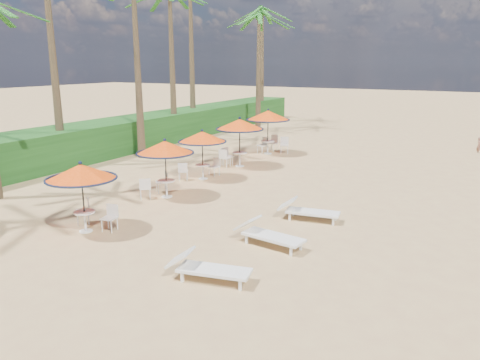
{
  "coord_description": "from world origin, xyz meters",
  "views": [
    {
      "loc": [
        5.74,
        -9.86,
        5.07
      ],
      "look_at": [
        -1.62,
        3.48,
        1.2
      ],
      "focal_mm": 35.0,
      "sensor_mm": 36.0,
      "label": 1
    }
  ],
  "objects_px": {
    "station_3": "(238,129)",
    "lounger_mid": "(267,233)",
    "station_0": "(83,178)",
    "station_1": "(164,152)",
    "lounger_near": "(206,267)",
    "lounger_far": "(307,210)",
    "station_4": "(269,121)",
    "station_2": "(202,141)"
  },
  "relations": [
    {
      "from": "station_0",
      "to": "station_2",
      "type": "bearing_deg",
      "value": 94.12
    },
    {
      "from": "station_3",
      "to": "lounger_mid",
      "type": "height_order",
      "value": "station_3"
    },
    {
      "from": "station_3",
      "to": "lounger_mid",
      "type": "xyz_separation_m",
      "value": [
        5.72,
        -8.61,
        -1.53
      ]
    },
    {
      "from": "lounger_near",
      "to": "station_4",
      "type": "bearing_deg",
      "value": 98.01
    },
    {
      "from": "station_1",
      "to": "lounger_mid",
      "type": "bearing_deg",
      "value": -24.41
    },
    {
      "from": "lounger_mid",
      "to": "lounger_far",
      "type": "height_order",
      "value": "lounger_mid"
    },
    {
      "from": "lounger_far",
      "to": "lounger_near",
      "type": "bearing_deg",
      "value": -104.73
    },
    {
      "from": "station_1",
      "to": "lounger_near",
      "type": "distance_m",
      "value": 7.52
    },
    {
      "from": "station_2",
      "to": "station_3",
      "type": "relative_size",
      "value": 0.9
    },
    {
      "from": "station_0",
      "to": "station_3",
      "type": "distance_m",
      "value": 10.26
    },
    {
      "from": "station_0",
      "to": "station_3",
      "type": "bearing_deg",
      "value": 92.12
    },
    {
      "from": "station_0",
      "to": "lounger_far",
      "type": "distance_m",
      "value": 7.11
    },
    {
      "from": "lounger_near",
      "to": "lounger_far",
      "type": "height_order",
      "value": "lounger_near"
    },
    {
      "from": "station_0",
      "to": "station_1",
      "type": "bearing_deg",
      "value": 92.83
    },
    {
      "from": "station_4",
      "to": "lounger_near",
      "type": "relative_size",
      "value": 1.2
    },
    {
      "from": "station_2",
      "to": "lounger_near",
      "type": "distance_m",
      "value": 10.08
    },
    {
      "from": "station_1",
      "to": "lounger_mid",
      "type": "distance_m",
      "value": 6.25
    },
    {
      "from": "station_3",
      "to": "lounger_near",
      "type": "relative_size",
      "value": 1.17
    },
    {
      "from": "station_0",
      "to": "station_4",
      "type": "distance_m",
      "value": 14.0
    },
    {
      "from": "station_2",
      "to": "lounger_near",
      "type": "xyz_separation_m",
      "value": [
        5.56,
        -8.3,
        -1.35
      ]
    },
    {
      "from": "station_0",
      "to": "station_1",
      "type": "xyz_separation_m",
      "value": [
        -0.21,
        4.17,
        0.06
      ]
    },
    {
      "from": "station_1",
      "to": "station_2",
      "type": "xyz_separation_m",
      "value": [
        -0.32,
        3.09,
        -0.05
      ]
    },
    {
      "from": "station_4",
      "to": "lounger_far",
      "type": "xyz_separation_m",
      "value": [
        6.03,
        -9.74,
        -1.53
      ]
    },
    {
      "from": "station_0",
      "to": "lounger_far",
      "type": "relative_size",
      "value": 1.06
    },
    {
      "from": "station_2",
      "to": "lounger_mid",
      "type": "relative_size",
      "value": 1.03
    },
    {
      "from": "station_3",
      "to": "station_4",
      "type": "xyz_separation_m",
      "value": [
        -0.11,
        3.73,
        -0.02
      ]
    },
    {
      "from": "station_4",
      "to": "lounger_far",
      "type": "distance_m",
      "value": 11.56
    },
    {
      "from": "station_3",
      "to": "lounger_mid",
      "type": "distance_m",
      "value": 10.45
    },
    {
      "from": "lounger_near",
      "to": "lounger_far",
      "type": "xyz_separation_m",
      "value": [
        0.5,
        5.29,
        -0.0
      ]
    },
    {
      "from": "station_2",
      "to": "lounger_mid",
      "type": "distance_m",
      "value": 8.22
    },
    {
      "from": "station_2",
      "to": "station_4",
      "type": "distance_m",
      "value": 6.73
    },
    {
      "from": "station_4",
      "to": "station_1",
      "type": "bearing_deg",
      "value": -88.35
    },
    {
      "from": "station_3",
      "to": "lounger_near",
      "type": "bearing_deg",
      "value": -64.4
    },
    {
      "from": "station_0",
      "to": "station_2",
      "type": "xyz_separation_m",
      "value": [
        -0.52,
        7.26,
        0.01
      ]
    },
    {
      "from": "lounger_near",
      "to": "station_2",
      "type": "bearing_deg",
      "value": 111.64
    },
    {
      "from": "station_3",
      "to": "station_4",
      "type": "relative_size",
      "value": 0.97
    },
    {
      "from": "station_3",
      "to": "lounger_far",
      "type": "distance_m",
      "value": 8.57
    },
    {
      "from": "station_0",
      "to": "lounger_far",
      "type": "xyz_separation_m",
      "value": [
        5.54,
        4.24,
        -1.35
      ]
    },
    {
      "from": "station_3",
      "to": "station_4",
      "type": "height_order",
      "value": "station_4"
    },
    {
      "from": "station_3",
      "to": "station_2",
      "type": "bearing_deg",
      "value": -92.75
    },
    {
      "from": "station_1",
      "to": "lounger_mid",
      "type": "height_order",
      "value": "station_1"
    },
    {
      "from": "station_1",
      "to": "lounger_far",
      "type": "bearing_deg",
      "value": 0.78
    }
  ]
}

